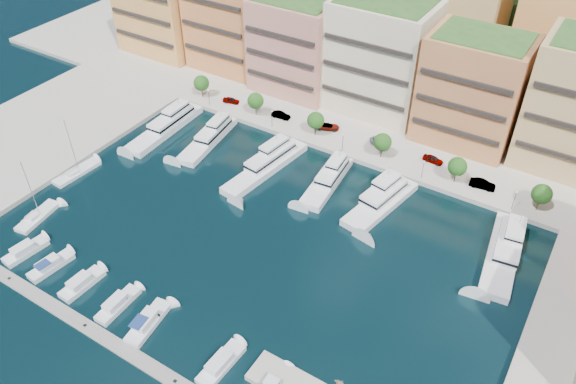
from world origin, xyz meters
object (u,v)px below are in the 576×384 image
at_px(lamppost_0, 209,95).
at_px(tender_1, 340,383).
at_px(yacht_1, 210,137).
at_px(lamppost_3, 423,167).
at_px(car_2, 328,127).
at_px(lamppost_1, 272,116).
at_px(lamppost_4, 515,197).
at_px(cruiser_6, 221,364).
at_px(car_4, 433,159).
at_px(car_1, 281,115).
at_px(yacht_6, 504,250).
at_px(cruiser_1, 51,266).
at_px(cruiser_2, 82,284).
at_px(car_0, 231,100).
at_px(tree_3, 383,142).
at_px(tree_5, 542,194).
at_px(tree_0, 201,83).
at_px(yacht_3, 329,178).
at_px(sailboat_0, 38,217).
at_px(lamppost_2, 343,140).
at_px(yacht_0, 168,125).
at_px(tree_4, 457,167).
at_px(tree_2, 316,120).
at_px(yacht_2, 268,164).
at_px(cruiser_0, 25,251).
at_px(car_3, 380,144).
at_px(sailboat_1, 77,173).
at_px(tree_1, 256,101).
at_px(yacht_4, 382,201).
at_px(cruiser_4, 148,322).
at_px(cruiser_3, 118,305).
at_px(car_5, 482,184).

height_order(lamppost_0, tender_1, lamppost_0).
bearing_deg(yacht_1, lamppost_3, 13.78).
bearing_deg(car_2, lamppost_1, 94.76).
relative_size(lamppost_4, cruiser_6, 0.50).
bearing_deg(car_4, car_1, 96.24).
distance_m(yacht_6, car_4, 26.99).
height_order(lamppost_4, cruiser_1, lamppost_4).
bearing_deg(cruiser_2, car_0, 102.93).
relative_size(tree_3, tree_5, 1.00).
xyz_separation_m(yacht_1, tender_1, (52.88, -38.20, -0.66)).
height_order(tree_0, yacht_3, tree_0).
height_order(tree_5, cruiser_2, tree_5).
relative_size(sailboat_0, car_0, 3.28).
distance_m(lamppost_4, car_1, 54.52).
height_order(yacht_3, tender_1, yacht_3).
bearing_deg(car_0, lamppost_2, -112.34).
relative_size(tree_0, tree_3, 1.00).
bearing_deg(yacht_0, lamppost_2, 17.90).
bearing_deg(tree_4, cruiser_2, -126.30).
height_order(tree_2, yacht_2, tree_2).
height_order(cruiser_0, car_0, car_0).
height_order(tree_4, cruiser_1, tree_4).
xyz_separation_m(car_0, car_3, (38.47, 2.01, 0.00)).
distance_m(yacht_1, yacht_6, 65.16).
distance_m(yacht_0, sailboat_1, 23.29).
bearing_deg(lamppost_2, tree_4, 5.47).
bearing_deg(tree_4, lamppost_4, -10.85).
relative_size(tree_1, car_0, 1.40).
relative_size(cruiser_1, car_1, 1.79).
bearing_deg(tree_4, yacht_2, -156.66).
height_order(yacht_3, car_1, yacht_3).
xyz_separation_m(yacht_4, sailboat_1, (-57.39, -24.37, -0.79)).
bearing_deg(car_4, yacht_4, 170.92).
xyz_separation_m(cruiser_4, car_1, (-14.25, 60.02, 1.17)).
relative_size(lamppost_3, yacht_0, 0.19).
relative_size(car_0, car_1, 0.89).
bearing_deg(cruiser_1, cruiser_3, 0.06).
bearing_deg(cruiser_3, lamppost_1, 97.64).
xyz_separation_m(cruiser_2, car_0, (-13.66, 59.47, 1.14)).
height_order(tree_1, cruiser_3, tree_1).
relative_size(lamppost_1, car_1, 0.93).
xyz_separation_m(cruiser_1, car_5, (55.49, 59.18, 1.26)).
xyz_separation_m(cruiser_6, car_5, (19.38, 59.16, 1.28)).
bearing_deg(yacht_1, tree_3, 20.81).
relative_size(yacht_3, cruiser_3, 2.21).
distance_m(lamppost_0, yacht_2, 28.43).
relative_size(yacht_2, tender_1, 14.02).
bearing_deg(car_4, sailboat_0, 136.97).
distance_m(tree_3, yacht_1, 37.89).
relative_size(tree_2, lamppost_0, 1.35).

